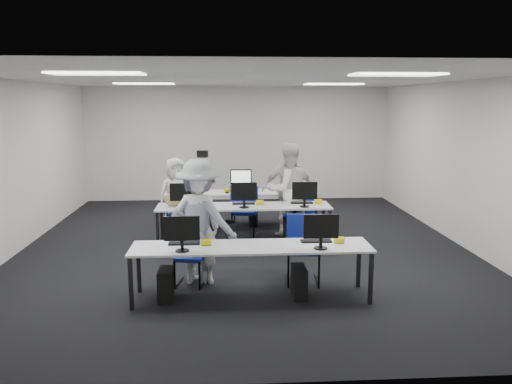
{
  "coord_description": "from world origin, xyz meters",
  "views": [
    {
      "loc": [
        -0.34,
        -8.8,
        2.64
      ],
      "look_at": [
        0.22,
        0.11,
        1.0
      ],
      "focal_mm": 35.0,
      "sensor_mm": 36.0,
      "label": 1
    }
  ],
  "objects": [
    {
      "name": "room",
      "position": [
        0.0,
        0.0,
        1.5
      ],
      "size": [
        9.0,
        9.02,
        3.0
      ],
      "color": "black",
      "rests_on": "ground"
    },
    {
      "name": "ceiling_panels",
      "position": [
        0.0,
        0.0,
        2.98
      ],
      "size": [
        5.2,
        4.6,
        0.02
      ],
      "color": "white",
      "rests_on": "room"
    },
    {
      "name": "desk_front",
      "position": [
        0.0,
        -2.4,
        0.68
      ],
      "size": [
        3.2,
        0.7,
        0.73
      ],
      "color": "silver",
      "rests_on": "ground"
    },
    {
      "name": "desk_mid",
      "position": [
        0.0,
        0.2,
        0.68
      ],
      "size": [
        3.2,
        0.7,
        0.73
      ],
      "color": "silver",
      "rests_on": "ground"
    },
    {
      "name": "desk_back",
      "position": [
        0.0,
        1.6,
        0.68
      ],
      "size": [
        3.2,
        0.7,
        0.73
      ],
      "color": "silver",
      "rests_on": "ground"
    },
    {
      "name": "equipment_front",
      "position": [
        -0.19,
        -2.42,
        0.36
      ],
      "size": [
        2.51,
        0.41,
        1.19
      ],
      "color": "#0C1AA3",
      "rests_on": "desk_front"
    },
    {
      "name": "equipment_mid",
      "position": [
        -0.19,
        0.18,
        0.36
      ],
      "size": [
        2.91,
        0.41,
        1.19
      ],
      "color": "white",
      "rests_on": "desk_mid"
    },
    {
      "name": "equipment_back",
      "position": [
        0.19,
        1.62,
        0.36
      ],
      "size": [
        2.91,
        0.41,
        1.19
      ],
      "color": "white",
      "rests_on": "desk_back"
    },
    {
      "name": "chair_0",
      "position": [
        -0.85,
        -1.84,
        0.26
      ],
      "size": [
        0.48,
        0.5,
        0.81
      ],
      "rotation": [
        0.0,
        0.0,
        -0.2
      ],
      "color": "navy",
      "rests_on": "ground"
    },
    {
      "name": "chair_1",
      "position": [
        0.78,
        -1.84,
        0.31
      ],
      "size": [
        0.52,
        0.56,
        0.98
      ],
      "rotation": [
        0.0,
        0.0,
        -0.08
      ],
      "color": "navy",
      "rests_on": "ground"
    },
    {
      "name": "chair_2",
      "position": [
        -1.05,
        0.83,
        0.29
      ],
      "size": [
        0.52,
        0.55,
        0.93
      ],
      "rotation": [
        0.0,
        0.0,
        -0.13
      ],
      "color": "navy",
      "rests_on": "ground"
    },
    {
      "name": "chair_3",
      "position": [
        0.04,
        0.75,
        0.3
      ],
      "size": [
        0.57,
        0.6,
        0.96
      ],
      "rotation": [
        0.0,
        0.0,
        -0.21
      ],
      "color": "navy",
      "rests_on": "ground"
    },
    {
      "name": "chair_4",
      "position": [
        1.0,
        0.65,
        0.27
      ],
      "size": [
        0.47,
        0.51,
        0.85
      ],
      "rotation": [
        0.0,
        0.0,
        -0.15
      ],
      "color": "navy",
      "rests_on": "ground"
    },
    {
      "name": "chair_5",
      "position": [
        -1.26,
        0.93,
        0.26
      ],
      "size": [
        0.49,
        0.52,
        0.82
      ],
      "rotation": [
        0.0,
        0.0,
        -0.24
      ],
      "color": "navy",
      "rests_on": "ground"
    },
    {
      "name": "chair_6",
      "position": [
        0.02,
        1.09,
        0.31
      ],
      "size": [
        0.56,
        0.6,
        0.99
      ],
      "rotation": [
        0.0,
        0.0,
        -0.16
      ],
      "color": "navy",
      "rests_on": "ground"
    },
    {
      "name": "chair_7",
      "position": [
        1.26,
        1.02,
        0.29
      ],
      "size": [
        0.48,
        0.51,
        0.91
      ],
      "rotation": [
        0.0,
        0.0,
        0.07
      ],
      "color": "navy",
      "rests_on": "ground"
    },
    {
      "name": "handbag",
      "position": [
        -1.31,
        0.24,
        0.86
      ],
      "size": [
        0.35,
        0.28,
        0.25
      ],
      "primitive_type": "ellipsoid",
      "rotation": [
        0.0,
        0.0,
        -0.31
      ],
      "color": "tan",
      "rests_on": "desk_mid"
    },
    {
      "name": "student_0",
      "position": [
        -0.74,
        -1.78,
        0.83
      ],
      "size": [
        0.62,
        0.42,
        1.66
      ],
      "primitive_type": "imported",
      "rotation": [
        0.0,
        0.0,
        3.1
      ],
      "color": "beige",
      "rests_on": "ground"
    },
    {
      "name": "student_1",
      "position": [
        0.9,
        0.81,
        0.91
      ],
      "size": [
        1.05,
        0.91,
        1.83
      ],
      "primitive_type": "imported",
      "rotation": [
        0.0,
        0.0,
        3.43
      ],
      "color": "beige",
      "rests_on": "ground"
    },
    {
      "name": "student_2",
      "position": [
        -1.32,
        1.12,
        0.76
      ],
      "size": [
        0.88,
        0.74,
        1.52
      ],
      "primitive_type": "imported",
      "rotation": [
        0.0,
        0.0,
        0.42
      ],
      "color": "beige",
      "rests_on": "ground"
    },
    {
      "name": "student_3",
      "position": [
        0.91,
        0.93,
        0.9
      ],
      "size": [
        1.06,
        0.45,
        1.79
      ],
      "primitive_type": "imported",
      "rotation": [
        0.0,
        0.0,
        0.01
      ],
      "color": "beige",
      "rests_on": "ground"
    },
    {
      "name": "photographer",
      "position": [
        -0.72,
        -1.7,
        0.91
      ],
      "size": [
        1.33,
        1.03,
        1.81
      ],
      "primitive_type": "imported",
      "rotation": [
        0.0,
        0.0,
        2.8
      ],
      "color": "gray",
      "rests_on": "ground"
    },
    {
      "name": "dslr_camera",
      "position": [
        -0.66,
        -1.53,
        1.87
      ],
      "size": [
        0.19,
        0.22,
        0.1
      ],
      "primitive_type": "cube",
      "rotation": [
        0.0,
        0.0,
        2.8
      ],
      "color": "black",
      "rests_on": "photographer"
    }
  ]
}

